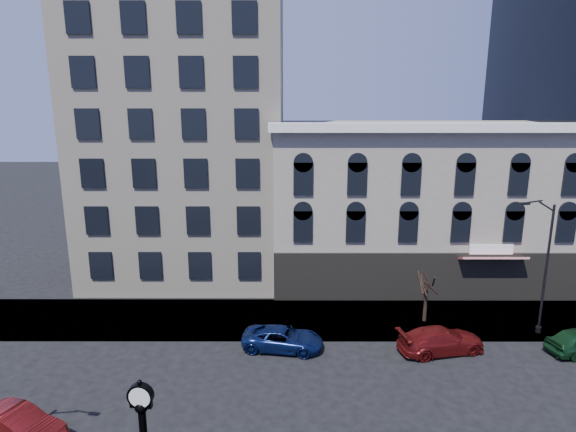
{
  "coord_description": "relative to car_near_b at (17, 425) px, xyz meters",
  "views": [
    {
      "loc": [
        2.04,
        -22.84,
        14.81
      ],
      "look_at": [
        2.0,
        4.0,
        8.0
      ],
      "focal_mm": 32.0,
      "sensor_mm": 36.0,
      "label": 1
    }
  ],
  "objects": [
    {
      "name": "ground",
      "position": [
        9.63,
        3.77,
        -0.72
      ],
      "size": [
        160.0,
        160.0,
        0.0
      ],
      "primitive_type": "plane",
      "color": "black",
      "rests_on": "ground"
    },
    {
      "name": "sidewalk_far",
      "position": [
        9.63,
        11.77,
        -0.66
      ],
      "size": [
        160.0,
        6.0,
        0.12
      ],
      "primitive_type": "cube",
      "color": "gray",
      "rests_on": "ground"
    },
    {
      "name": "cream_tower",
      "position": [
        3.52,
        22.65,
        18.6
      ],
      "size": [
        15.9,
        15.4,
        42.5
      ],
      "color": "beige",
      "rests_on": "ground"
    },
    {
      "name": "victorian_row",
      "position": [
        21.63,
        19.66,
        5.28
      ],
      "size": [
        22.6,
        11.19,
        12.5
      ],
      "color": "gray",
      "rests_on": "ground"
    },
    {
      "name": "street_lamp_far",
      "position": [
        26.4,
        9.65,
        5.84
      ],
      "size": [
        2.19,
        0.65,
        8.53
      ],
      "rotation": [
        0.0,
        0.0,
        3.33
      ],
      "color": "black",
      "rests_on": "sidewalk_far"
    },
    {
      "name": "bare_tree_far",
      "position": [
        20.42,
        11.36,
        2.52
      ],
      "size": [
        2.42,
        2.42,
        4.15
      ],
      "color": "black",
      "rests_on": "sidewalk_far"
    },
    {
      "name": "car_near_b",
      "position": [
        0.0,
        0.0,
        0.0
      ],
      "size": [
        4.6,
        2.9,
        1.43
      ],
      "primitive_type": "imported",
      "rotation": [
        0.0,
        0.0,
        1.22
      ],
      "color": "maroon",
      "rests_on": "ground"
    },
    {
      "name": "car_far_a",
      "position": [
        11.33,
        7.89,
        -0.07
      ],
      "size": [
        4.92,
        2.8,
        1.29
      ],
      "primitive_type": "imported",
      "rotation": [
        0.0,
        0.0,
        1.42
      ],
      "color": "#0C194C",
      "rests_on": "ground"
    },
    {
      "name": "car_far_b",
      "position": [
        20.38,
        7.59,
        0.01
      ],
      "size": [
        5.32,
        3.08,
        1.45
      ],
      "primitive_type": "imported",
      "rotation": [
        0.0,
        0.0,
        1.79
      ],
      "color": "maroon",
      "rests_on": "ground"
    }
  ]
}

